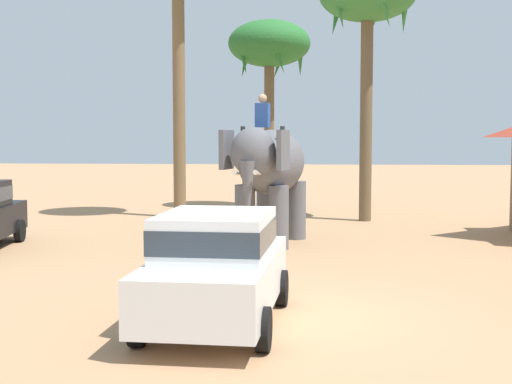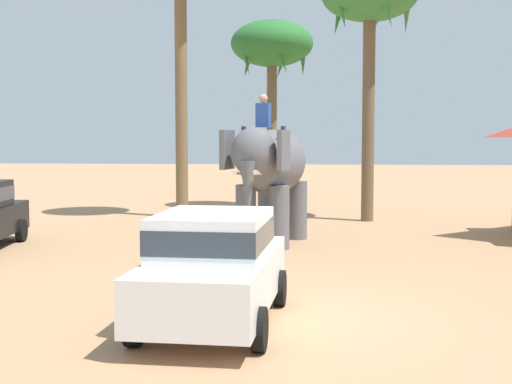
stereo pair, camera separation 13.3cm
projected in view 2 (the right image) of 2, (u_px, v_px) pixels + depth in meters
ground_plane at (272, 316)px, 11.09m from camera, size 120.00×120.00×0.00m
car_sedan_foreground at (214, 264)px, 10.51m from camera, size 2.04×4.18×1.70m
elephant_with_mahout at (270, 169)px, 18.27m from camera, size 2.30×4.01×3.88m
palm_tree_behind_elephant at (370, 1)px, 22.97m from camera, size 3.20×3.20×8.38m
palm_tree_left_of_road at (272, 48)px, 27.26m from camera, size 3.20×3.20×7.32m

